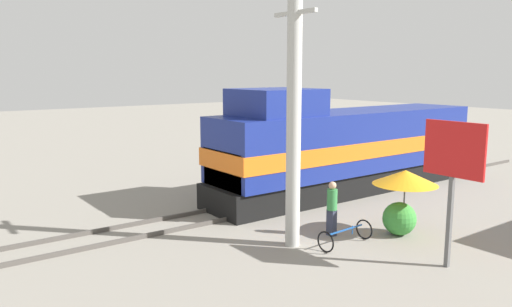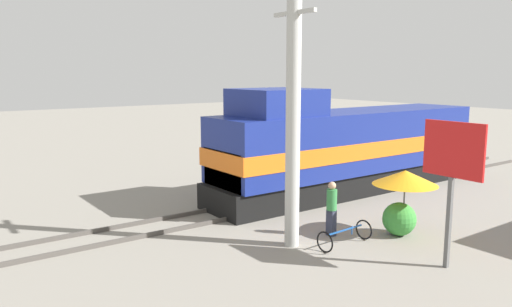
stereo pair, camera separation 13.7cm
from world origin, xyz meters
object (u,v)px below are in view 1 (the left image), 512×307
(vendor_umbrella, at_px, (405,177))
(person_bystander, at_px, (332,206))
(utility_pole, at_px, (294,116))
(billboard_sign, at_px, (453,160))
(bicycle, at_px, (346,235))
(locomotive, at_px, (343,148))

(vendor_umbrella, bearing_deg, person_bystander, -126.19)
(utility_pole, xyz_separation_m, billboard_sign, (3.89, 2.34, -1.05))
(person_bystander, bearing_deg, billboard_sign, 9.90)
(billboard_sign, relative_size, person_bystander, 2.23)
(person_bystander, height_order, bicycle, person_bystander)
(locomotive, bearing_deg, person_bystander, -49.20)
(vendor_umbrella, relative_size, bicycle, 1.13)
(person_bystander, bearing_deg, bicycle, -19.50)
(person_bystander, distance_m, bicycle, 1.22)
(utility_pole, bearing_deg, billboard_sign, 31.06)
(utility_pole, xyz_separation_m, bicycle, (1.01, 1.33, -3.73))
(locomotive, bearing_deg, utility_pole, -57.68)
(vendor_umbrella, relative_size, person_bystander, 1.21)
(locomotive, relative_size, bicycle, 7.37)
(vendor_umbrella, distance_m, billboard_sign, 2.94)
(vendor_umbrella, xyz_separation_m, billboard_sign, (2.44, -1.25, 1.05))
(vendor_umbrella, bearing_deg, billboard_sign, -27.01)
(utility_pole, bearing_deg, person_bystander, 88.59)
(person_bystander, bearing_deg, vendor_umbrella, 53.81)
(bicycle, bearing_deg, locomotive, -49.00)
(billboard_sign, height_order, bicycle, billboard_sign)
(vendor_umbrella, distance_m, bicycle, 2.82)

